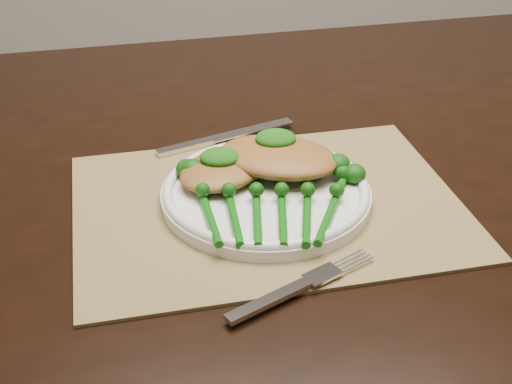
{
  "coord_description": "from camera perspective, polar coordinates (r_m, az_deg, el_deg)",
  "views": [
    {
      "loc": [
        -0.22,
        -0.73,
        1.2
      ],
      "look_at": [
        -0.18,
        -0.05,
        0.78
      ],
      "focal_mm": 50.0,
      "sensor_mm": 36.0,
      "label": 1
    }
  ],
  "objects": [
    {
      "name": "pesto_dollop_left",
      "position": [
        0.83,
        -2.91,
        2.8
      ],
      "size": [
        0.05,
        0.04,
        0.02
      ],
      "primitive_type": "ellipsoid",
      "color": "#0F470A",
      "rests_on": "chicken_fillet_left"
    },
    {
      "name": "dining_table",
      "position": [
        1.18,
        4.41,
        -12.35
      ],
      "size": [
        1.72,
        1.15,
        0.75
      ],
      "rotation": [
        0.0,
        0.0,
        0.16
      ],
      "color": "black",
      "rests_on": "ground"
    },
    {
      "name": "chicken_fillet_right",
      "position": [
        0.85,
        1.77,
        2.83
      ],
      "size": [
        0.17,
        0.14,
        0.03
      ],
      "primitive_type": "ellipsoid",
      "rotation": [
        0.0,
        0.0,
        -0.36
      ],
      "color": "olive",
      "rests_on": "dinner_plate"
    },
    {
      "name": "dinner_plate",
      "position": [
        0.82,
        0.8,
        -0.02
      ],
      "size": [
        0.24,
        0.24,
        0.02
      ],
      "color": "white",
      "rests_on": "placemat"
    },
    {
      "name": "knife",
      "position": [
        0.95,
        -3.44,
        4.2
      ],
      "size": [
        0.19,
        0.1,
        0.01
      ],
      "rotation": [
        0.0,
        0.0,
        0.43
      ],
      "color": "silver",
      "rests_on": "placemat"
    },
    {
      "name": "placemat",
      "position": [
        0.82,
        0.95,
        -1.07
      ],
      "size": [
        0.48,
        0.39,
        0.0
      ],
      "primitive_type": "cube",
      "rotation": [
        0.0,
        0.0,
        0.15
      ],
      "color": "olive",
      "rests_on": "dining_table"
    },
    {
      "name": "broccolini_bundle",
      "position": [
        0.78,
        1.07,
        -1.24
      ],
      "size": [
        0.17,
        0.19,
        0.04
      ],
      "rotation": [
        0.0,
        0.0,
        -0.07
      ],
      "color": "#0B550B",
      "rests_on": "dinner_plate"
    },
    {
      "name": "chicken_fillet_left",
      "position": [
        0.84,
        -2.46,
        1.94
      ],
      "size": [
        0.15,
        0.15,
        0.03
      ],
      "primitive_type": "ellipsoid",
      "rotation": [
        0.0,
        0.0,
        0.78
      ],
      "color": "olive",
      "rests_on": "dinner_plate"
    },
    {
      "name": "pesto_dollop_right",
      "position": [
        0.85,
        1.59,
        4.3
      ],
      "size": [
        0.05,
        0.04,
        0.02
      ],
      "primitive_type": "ellipsoid",
      "color": "#0F470A",
      "rests_on": "chicken_fillet_right"
    },
    {
      "name": "fork",
      "position": [
        0.7,
        4.43,
        -7.08
      ],
      "size": [
        0.16,
        0.11,
        0.01
      ],
      "rotation": [
        0.0,
        0.0,
        0.56
      ],
      "color": "silver",
      "rests_on": "placemat"
    }
  ]
}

